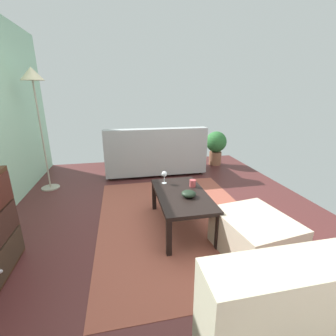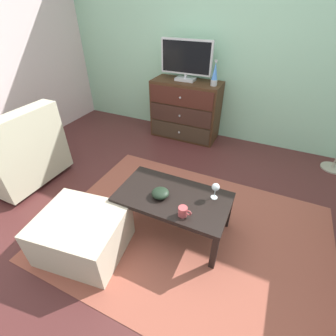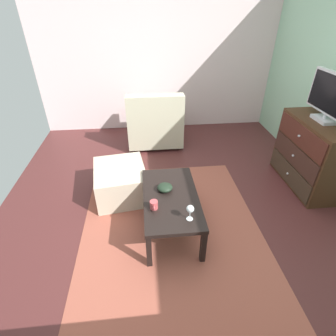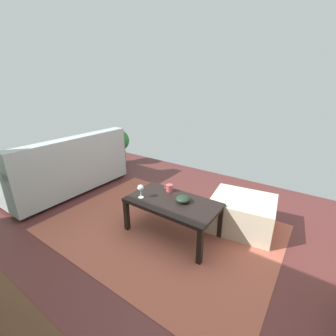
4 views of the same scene
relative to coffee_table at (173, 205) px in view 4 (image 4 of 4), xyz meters
name	(u,v)px [view 4 (image 4 of 4)]	position (x,y,z in m)	size (l,w,h in m)	color
ground_plane	(165,245)	(-0.04, 0.20, -0.39)	(5.89, 4.42, 0.05)	#4F2423
area_rug	(161,228)	(0.16, 0.00, -0.36)	(2.60, 1.90, 0.01)	#994D3D
coffee_table	(173,205)	(0.00, 0.00, 0.00)	(1.01, 0.56, 0.42)	black
wine_glass	(141,188)	(0.34, 0.13, 0.17)	(0.07, 0.07, 0.16)	silver
mug	(169,188)	(0.17, -0.18, 0.09)	(0.11, 0.08, 0.08)	#B8464A
bowl_decorative	(183,199)	(-0.10, -0.05, 0.09)	(0.16, 0.16, 0.07)	black
couch_large	(67,170)	(2.00, 0.01, -0.02)	(0.85, 1.85, 0.90)	#332319
ottoman	(242,213)	(-0.61, -0.56, -0.17)	(0.70, 0.60, 0.39)	#C5B49C
potted_plant	(119,144)	(2.26, -1.36, 0.07)	(0.44, 0.44, 0.72)	brown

